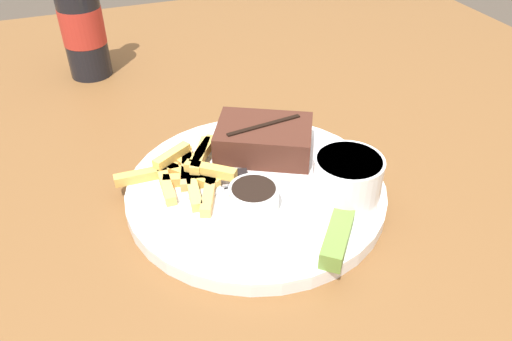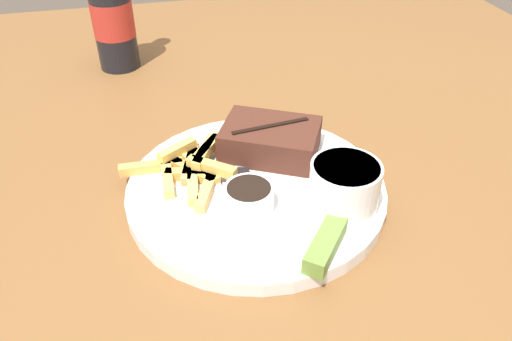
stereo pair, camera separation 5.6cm
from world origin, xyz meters
The scene contains 10 objects.
dining_table centered at (0.00, 0.00, 0.70)m, with size 1.39×1.49×0.76m.
dinner_plate centered at (0.00, 0.00, 0.77)m, with size 0.30×0.30×0.02m.
steak_portion centered at (0.03, 0.06, 0.80)m, with size 0.14×0.13×0.04m.
fries_pile centered at (-0.07, 0.04, 0.79)m, with size 0.14×0.13×0.02m.
coleslaw_cup centered at (0.08, -0.06, 0.81)m, with size 0.08×0.08×0.06m.
dipping_sauce_cup centered at (-0.02, -0.04, 0.80)m, with size 0.05×0.05×0.03m.
pickle_spear centered at (0.04, -0.12, 0.79)m, with size 0.07×0.08×0.02m.
fork_utensil centered at (-0.08, 0.00, 0.78)m, with size 0.13×0.02×0.00m.
knife_utensil centered at (-0.01, 0.04, 0.78)m, with size 0.06×0.16×0.01m.
beer_bottle centered at (-0.15, 0.41, 0.85)m, with size 0.07×0.07×0.25m.
Camera 1 is at (-0.16, -0.43, 1.14)m, focal length 35.00 mm.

